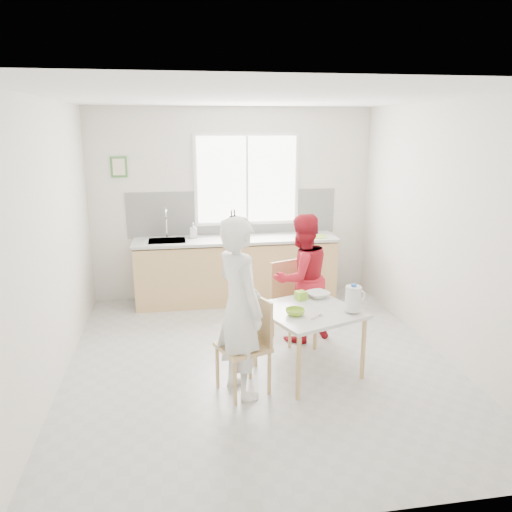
{
  "coord_description": "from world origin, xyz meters",
  "views": [
    {
      "loc": [
        -0.83,
        -4.8,
        2.45
      ],
      "look_at": [
        -0.0,
        0.2,
        1.11
      ],
      "focal_mm": 35.0,
      "sensor_mm": 36.0,
      "label": 1
    }
  ],
  "objects_px": {
    "chair_far": "(291,297)",
    "person_white": "(240,308)",
    "chair_left": "(249,341)",
    "dining_table": "(309,316)",
    "person_red": "(301,278)",
    "wine_bottle_b": "(232,226)",
    "milk_jug": "(354,298)",
    "wine_bottle_a": "(235,226)",
    "bowl_white": "(318,295)",
    "bowl_green": "(295,312)"
  },
  "relations": [
    {
      "from": "person_red",
      "to": "milk_jug",
      "type": "relative_size",
      "value": 5.51
    },
    {
      "from": "dining_table",
      "to": "wine_bottle_b",
      "type": "xyz_separation_m",
      "value": [
        -0.49,
        2.39,
        0.46
      ]
    },
    {
      "from": "person_red",
      "to": "bowl_green",
      "type": "relative_size",
      "value": 7.93
    },
    {
      "from": "chair_far",
      "to": "dining_table",
      "type": "bearing_deg",
      "value": -113.14
    },
    {
      "from": "person_white",
      "to": "dining_table",
      "type": "bearing_deg",
      "value": -90.0
    },
    {
      "from": "chair_far",
      "to": "person_red",
      "type": "distance_m",
      "value": 0.27
    },
    {
      "from": "bowl_white",
      "to": "wine_bottle_a",
      "type": "bearing_deg",
      "value": 108.04
    },
    {
      "from": "chair_far",
      "to": "milk_jug",
      "type": "xyz_separation_m",
      "value": [
        0.37,
        -1.04,
        0.32
      ]
    },
    {
      "from": "person_red",
      "to": "wine_bottle_b",
      "type": "distance_m",
      "value": 1.71
    },
    {
      "from": "chair_left",
      "to": "chair_far",
      "type": "xyz_separation_m",
      "value": [
        0.67,
        1.13,
        0.0
      ]
    },
    {
      "from": "chair_left",
      "to": "person_white",
      "type": "height_order",
      "value": "person_white"
    },
    {
      "from": "bowl_white",
      "to": "wine_bottle_a",
      "type": "height_order",
      "value": "wine_bottle_a"
    },
    {
      "from": "chair_left",
      "to": "bowl_green",
      "type": "bearing_deg",
      "value": 84.07
    },
    {
      "from": "wine_bottle_b",
      "to": "dining_table",
      "type": "bearing_deg",
      "value": -78.45
    },
    {
      "from": "person_red",
      "to": "bowl_white",
      "type": "xyz_separation_m",
      "value": [
        0.06,
        -0.48,
        -0.04
      ]
    },
    {
      "from": "wine_bottle_a",
      "to": "chair_left",
      "type": "bearing_deg",
      "value": -94.11
    },
    {
      "from": "person_white",
      "to": "bowl_white",
      "type": "relative_size",
      "value": 7.21
    },
    {
      "from": "chair_far",
      "to": "milk_jug",
      "type": "bearing_deg",
      "value": -91.36
    },
    {
      "from": "milk_jug",
      "to": "chair_left",
      "type": "bearing_deg",
      "value": 164.35
    },
    {
      "from": "chair_left",
      "to": "milk_jug",
      "type": "height_order",
      "value": "milk_jug"
    },
    {
      "from": "chair_left",
      "to": "bowl_green",
      "type": "distance_m",
      "value": 0.53
    },
    {
      "from": "bowl_white",
      "to": "bowl_green",
      "type": "bearing_deg",
      "value": -128.03
    },
    {
      "from": "dining_table",
      "to": "chair_far",
      "type": "bearing_deg",
      "value": 87.87
    },
    {
      "from": "bowl_white",
      "to": "chair_left",
      "type": "bearing_deg",
      "value": -144.7
    },
    {
      "from": "milk_jug",
      "to": "wine_bottle_b",
      "type": "xyz_separation_m",
      "value": [
        -0.89,
        2.53,
        0.25
      ]
    },
    {
      "from": "bowl_green",
      "to": "wine_bottle_b",
      "type": "bearing_deg",
      "value": 97.26
    },
    {
      "from": "bowl_white",
      "to": "milk_jug",
      "type": "height_order",
      "value": "milk_jug"
    },
    {
      "from": "chair_far",
      "to": "person_red",
      "type": "bearing_deg",
      "value": -55.04
    },
    {
      "from": "bowl_green",
      "to": "milk_jug",
      "type": "height_order",
      "value": "milk_jug"
    },
    {
      "from": "wine_bottle_b",
      "to": "person_red",
      "type": "bearing_deg",
      "value": -68.33
    },
    {
      "from": "person_white",
      "to": "bowl_white",
      "type": "xyz_separation_m",
      "value": [
        0.92,
        0.62,
        -0.14
      ]
    },
    {
      "from": "dining_table",
      "to": "wine_bottle_a",
      "type": "bearing_deg",
      "value": 101.05
    },
    {
      "from": "person_red",
      "to": "wine_bottle_a",
      "type": "bearing_deg",
      "value": -89.57
    },
    {
      "from": "wine_bottle_b",
      "to": "person_white",
      "type": "bearing_deg",
      "value": -95.13
    },
    {
      "from": "person_red",
      "to": "bowl_white",
      "type": "bearing_deg",
      "value": 75.7
    },
    {
      "from": "person_white",
      "to": "person_red",
      "type": "height_order",
      "value": "person_white"
    },
    {
      "from": "chair_left",
      "to": "wine_bottle_b",
      "type": "bearing_deg",
      "value": 155.77
    },
    {
      "from": "milk_jug",
      "to": "person_red",
      "type": "bearing_deg",
      "value": 84.53
    },
    {
      "from": "chair_far",
      "to": "person_white",
      "type": "height_order",
      "value": "person_white"
    },
    {
      "from": "person_white",
      "to": "milk_jug",
      "type": "distance_m",
      "value": 1.14
    },
    {
      "from": "chair_far",
      "to": "bowl_green",
      "type": "bearing_deg",
      "value": -122.33
    },
    {
      "from": "wine_bottle_a",
      "to": "milk_jug",
      "type": "bearing_deg",
      "value": -70.83
    },
    {
      "from": "chair_far",
      "to": "person_white",
      "type": "bearing_deg",
      "value": -144.04
    },
    {
      "from": "chair_left",
      "to": "wine_bottle_a",
      "type": "xyz_separation_m",
      "value": [
        0.18,
        2.56,
        0.58
      ]
    },
    {
      "from": "wine_bottle_a",
      "to": "wine_bottle_b",
      "type": "bearing_deg",
      "value": 116.32
    },
    {
      "from": "bowl_white",
      "to": "dining_table",
      "type": "bearing_deg",
      "value": -119.19
    },
    {
      "from": "dining_table",
      "to": "bowl_white",
      "type": "relative_size",
      "value": 4.86
    },
    {
      "from": "chair_left",
      "to": "dining_table",
      "type": "bearing_deg",
      "value": 90.0
    },
    {
      "from": "milk_jug",
      "to": "wine_bottle_a",
      "type": "bearing_deg",
      "value": 88.16
    },
    {
      "from": "chair_left",
      "to": "person_red",
      "type": "relative_size",
      "value": 0.61
    }
  ]
}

